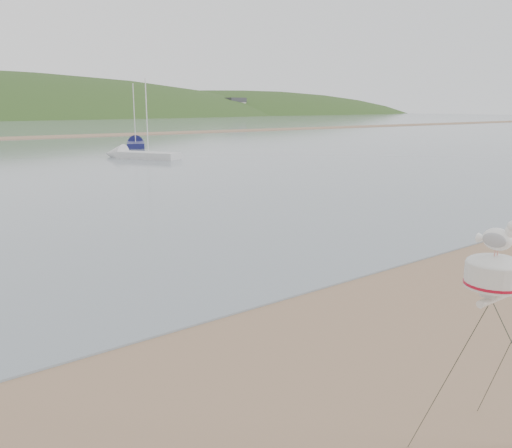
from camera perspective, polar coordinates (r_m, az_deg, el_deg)
sailboat_white_near at (r=44.37m, az=-13.11°, el=7.15°), size 4.57×6.64×6.64m
sailboat_blue_far at (r=57.88m, az=-12.56°, el=8.29°), size 4.50×6.85×6.79m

